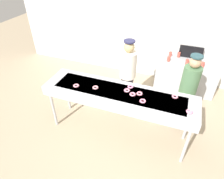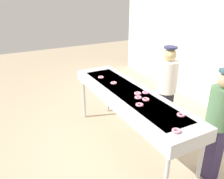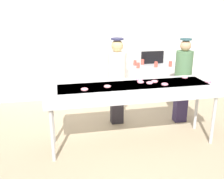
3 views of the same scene
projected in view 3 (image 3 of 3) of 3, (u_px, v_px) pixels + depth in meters
The scene contains 21 objects.
ground_plane at pixel (132, 143), 4.62m from camera, with size 16.00×16.00×0.00m, color tan.
back_wall at pixel (105, 36), 6.50m from camera, with size 8.00×0.12×3.06m, color white.
fryer_conveyor at pixel (134, 90), 4.32m from camera, with size 2.86×0.73×1.06m.
strawberry_donut_0 at pixel (107, 86), 4.15m from camera, with size 0.11×0.11×0.03m, color pink.
strawberry_donut_1 at pixel (185, 77), 4.65m from camera, with size 0.11×0.11×0.03m, color pink.
strawberry_donut_2 at pixel (140, 80), 4.51m from camera, with size 0.11×0.11×0.03m, color pink.
strawberry_donut_3 at pixel (85, 89), 4.01m from camera, with size 0.11×0.11×0.03m, color pink.
strawberry_donut_4 at pixel (141, 82), 4.37m from camera, with size 0.11×0.11×0.03m, color pink.
strawberry_donut_5 at pixel (165, 84), 4.25m from camera, with size 0.11×0.11×0.03m, color pink.
strawberry_donut_6 at pixel (150, 83), 4.33m from camera, with size 0.11×0.11×0.03m, color pink.
strawberry_donut_7 at pixel (155, 81), 4.41m from camera, with size 0.11×0.11×0.03m, color pink.
strawberry_donut_8 at pixel (208, 81), 4.41m from camera, with size 0.11×0.11×0.03m, color pink.
worker_baker at pixel (117, 76), 5.10m from camera, with size 0.36×0.36×1.70m.
worker_assistant at pixel (183, 76), 5.18m from camera, with size 0.33×0.33×1.68m.
prep_counter at pixel (155, 82), 6.66m from camera, with size 1.51×0.58×0.84m, color #B7BABF.
paper_cup_0 at pixel (138, 65), 6.26m from camera, with size 0.08×0.08×0.13m, color #CC4C3F.
paper_cup_1 at pixel (156, 64), 6.35m from camera, with size 0.08×0.08×0.13m, color #CC4C3F.
paper_cup_2 at pixel (170, 64), 6.41m from camera, with size 0.08×0.08×0.13m, color #CC4C3F.
paper_cup_3 at pixel (135, 63), 6.53m from camera, with size 0.08×0.08×0.13m, color #CC4C3F.
paper_cup_4 at pixel (143, 62), 6.61m from camera, with size 0.08×0.08×0.13m, color #CC4C3F.
menu_display at pixel (152, 57), 6.70m from camera, with size 0.58×0.04×0.31m, color black.
Camera 3 is at (-1.18, -3.94, 2.33)m, focal length 42.57 mm.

